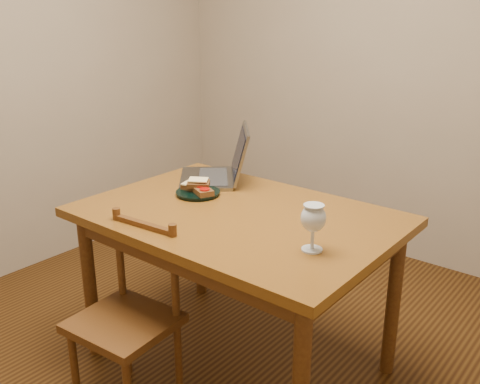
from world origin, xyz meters
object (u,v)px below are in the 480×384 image
Objects in this scene: plate at (198,193)px; laptop at (222,166)px; table at (237,231)px; chair at (127,309)px; milk_glass at (313,228)px.

laptop is at bearing 104.09° from plate.
laptop is (-0.34, 0.30, 0.16)m from table.
milk_glass is (0.62, 0.35, 0.40)m from chair.
milk_glass is (0.72, -0.18, 0.08)m from plate.
laptop reaches higher than plate.
laptop reaches higher than milk_glass.
laptop is (-0.06, 0.24, 0.06)m from plate.
milk_glass reaches higher than table.
chair is at bearing -110.14° from table.
table is 2.61× the size of laptop.
chair reaches higher than table.
chair is at bearing -29.12° from laptop.
table is 0.48m from laptop.
table is 0.55m from chair.
plate is (-0.28, 0.06, 0.09)m from table.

